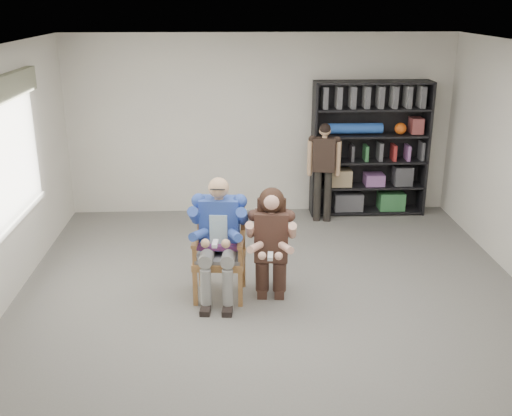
{
  "coord_description": "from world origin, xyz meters",
  "views": [
    {
      "loc": [
        -0.49,
        -5.73,
        3.28
      ],
      "look_at": [
        -0.2,
        0.6,
        1.05
      ],
      "focal_mm": 42.0,
      "sensor_mm": 36.0,
      "label": 1
    }
  ],
  "objects_px": {
    "seated_man": "(219,239)",
    "standing_man": "(323,173)",
    "kneeling_woman": "(271,247)",
    "bookshelf": "(370,149)",
    "armchair": "(219,252)"
  },
  "relations": [
    {
      "from": "seated_man",
      "to": "bookshelf",
      "type": "bearing_deg",
      "value": 55.19
    },
    {
      "from": "kneeling_woman",
      "to": "bookshelf",
      "type": "distance_m",
      "value": 3.38
    },
    {
      "from": "standing_man",
      "to": "seated_man",
      "type": "bearing_deg",
      "value": -112.42
    },
    {
      "from": "armchair",
      "to": "kneeling_woman",
      "type": "height_order",
      "value": "kneeling_woman"
    },
    {
      "from": "bookshelf",
      "to": "standing_man",
      "type": "height_order",
      "value": "bookshelf"
    },
    {
      "from": "seated_man",
      "to": "bookshelf",
      "type": "distance_m",
      "value": 3.61
    },
    {
      "from": "armchair",
      "to": "seated_man",
      "type": "distance_m",
      "value": 0.17
    },
    {
      "from": "armchair",
      "to": "seated_man",
      "type": "bearing_deg",
      "value": 0.0
    },
    {
      "from": "seated_man",
      "to": "kneeling_woman",
      "type": "bearing_deg",
      "value": -6.36
    },
    {
      "from": "seated_man",
      "to": "standing_man",
      "type": "xyz_separation_m",
      "value": [
        1.55,
        2.42,
        0.06
      ]
    },
    {
      "from": "bookshelf",
      "to": "standing_man",
      "type": "distance_m",
      "value": 0.88
    },
    {
      "from": "armchair",
      "to": "standing_man",
      "type": "relative_size",
      "value": 0.71
    },
    {
      "from": "bookshelf",
      "to": "kneeling_woman",
      "type": "bearing_deg",
      "value": -121.22
    },
    {
      "from": "seated_man",
      "to": "kneeling_woman",
      "type": "relative_size",
      "value": 1.09
    },
    {
      "from": "seated_man",
      "to": "kneeling_woman",
      "type": "distance_m",
      "value": 0.6
    }
  ]
}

